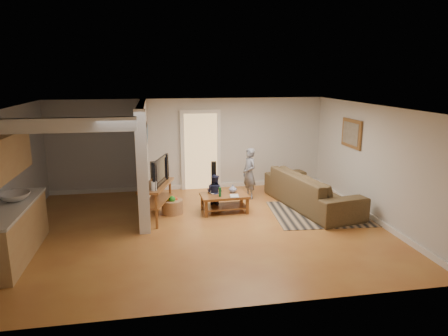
{
  "coord_description": "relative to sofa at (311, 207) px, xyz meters",
  "views": [
    {
      "loc": [
        -0.94,
        -7.8,
        3.15
      ],
      "look_at": [
        0.56,
        0.69,
        1.1
      ],
      "focal_mm": 32.0,
      "sensor_mm": 36.0,
      "label": 1
    }
  ],
  "objects": [
    {
      "name": "ground",
      "position": [
        -2.73,
        -0.9,
        0.0
      ],
      "size": [
        7.5,
        7.5,
        0.0
      ],
      "primitive_type": "plane",
      "color": "#9C5227",
      "rests_on": "ground"
    },
    {
      "name": "room_shell",
      "position": [
        -3.79,
        -0.47,
        1.46
      ],
      "size": [
        7.54,
        6.02,
        2.52
      ],
      "color": "silver",
      "rests_on": "ground"
    },
    {
      "name": "area_rug",
      "position": [
        0.24,
        -0.53,
        0.01
      ],
      "size": [
        2.72,
        2.09,
        0.01
      ],
      "primitive_type": "cube",
      "rotation": [
        0.0,
        0.0,
        -0.08
      ],
      "color": "black",
      "rests_on": "ground"
    },
    {
      "name": "sofa",
      "position": [
        0.0,
        0.0,
        0.0
      ],
      "size": [
        1.62,
        3.0,
        0.83
      ],
      "primitive_type": "imported",
      "rotation": [
        0.0,
        0.0,
        1.76
      ],
      "color": "#4A3C25",
      "rests_on": "ground"
    },
    {
      "name": "coffee_table",
      "position": [
        -2.11,
        -0.0,
        0.33
      ],
      "size": [
        1.12,
        0.69,
        0.64
      ],
      "rotation": [
        0.0,
        0.0,
        0.05
      ],
      "color": "brown",
      "rests_on": "ground"
    },
    {
      "name": "tv_console",
      "position": [
        -3.67,
        -0.22,
        0.73
      ],
      "size": [
        0.84,
        1.36,
        1.1
      ],
      "rotation": [
        0.0,
        0.0,
        -0.3
      ],
      "color": "brown",
      "rests_on": "ground"
    },
    {
      "name": "speaker_left",
      "position": [
        -2.33,
        0.3,
        0.57
      ],
      "size": [
        0.13,
        0.13,
        1.14
      ],
      "primitive_type": "cube",
      "rotation": [
        0.0,
        0.0,
        -0.17
      ],
      "color": "black",
      "rests_on": "ground"
    },
    {
      "name": "speaker_right",
      "position": [
        -3.73,
        0.5,
        0.57
      ],
      "size": [
        0.14,
        0.14,
        1.15
      ],
      "primitive_type": "cube",
      "rotation": [
        0.0,
        0.0,
        0.31
      ],
      "color": "black",
      "rests_on": "ground"
    },
    {
      "name": "toy_basket",
      "position": [
        -3.33,
        0.11,
        0.18
      ],
      "size": [
        0.48,
        0.48,
        0.43
      ],
      "color": "brown",
      "rests_on": "ground"
    },
    {
      "name": "child",
      "position": [
        -1.32,
        0.93,
        0.0
      ],
      "size": [
        0.43,
        0.55,
        1.31
      ],
      "primitive_type": "imported",
      "rotation": [
        0.0,
        0.0,
        -1.29
      ],
      "color": "slate",
      "rests_on": "ground"
    },
    {
      "name": "toddler",
      "position": [
        -2.33,
        0.18,
        0.0
      ],
      "size": [
        0.53,
        0.52,
        0.86
      ],
      "primitive_type": "imported",
      "rotation": [
        0.0,
        0.0,
        2.45
      ],
      "color": "#1F2240",
      "rests_on": "ground"
    }
  ]
}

